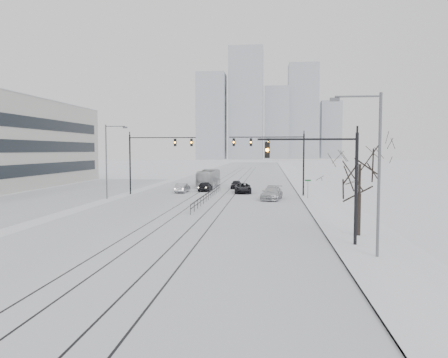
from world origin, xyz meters
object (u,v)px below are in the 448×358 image
sedan_sb_inner (205,186)px  sedan_nb_right (272,193)px  sedan_nb_far (236,185)px  box_truck (209,178)px  sedan_nb_front (243,188)px  bare_tree (360,172)px  traffic_mast_near (329,173)px  sedan_sb_outer (182,188)px

sedan_sb_inner → sedan_nb_right: 13.81m
sedan_sb_inner → sedan_nb_far: 6.12m
box_truck → sedan_nb_front: bearing=123.3°
bare_tree → box_truck: size_ratio=0.61×
bare_tree → sedan_nb_right: (-5.72, 22.27, -3.72)m
bare_tree → sedan_sb_inner: bare_tree is taller
box_truck → sedan_nb_right: bearing=121.7°
traffic_mast_near → sedan_nb_front: bearing=102.4°
traffic_mast_near → sedan_nb_far: traffic_mast_near is taller
sedan_nb_front → box_truck: size_ratio=0.49×
box_truck → bare_tree: bearing=113.7°
sedan_nb_far → sedan_sb_inner: bearing=-131.7°
sedan_sb_outer → sedan_nb_far: sedan_sb_outer is taller
bare_tree → box_truck: bare_tree is taller
traffic_mast_near → sedan_sb_inner: bearing=110.0°
bare_tree → sedan_nb_right: bearing=104.4°
traffic_mast_near → sedan_sb_outer: 36.53m
bare_tree → sedan_nb_right: 23.29m
sedan_sb_outer → box_truck: (2.27, 10.44, 0.72)m
traffic_mast_near → bare_tree: 3.85m
bare_tree → traffic_mast_near: bearing=-128.8°
sedan_nb_right → box_truck: bearing=128.6°
sedan_nb_right → sedan_sb_outer: bearing=158.0°
sedan_sb_outer → sedan_nb_right: sedan_nb_right is taller
sedan_nb_front → sedan_nb_right: bearing=-67.9°
sedan_nb_far → bare_tree: bearing=-72.1°
sedan_sb_outer → box_truck: 10.71m
traffic_mast_near → bare_tree: (2.41, 3.00, -0.07)m
sedan_nb_right → sedan_nb_far: (-5.37, 14.47, -0.13)m
sedan_nb_front → box_truck: (-6.18, 10.24, 0.70)m
sedan_sb_outer → sedan_nb_right: (12.40, -7.48, 0.11)m
sedan_nb_front → sedan_sb_outer: bearing=176.3°
bare_tree → sedan_sb_outer: (-18.12, 29.75, -3.83)m
sedan_sb_inner → sedan_nb_front: 6.05m
sedan_sb_inner → sedan_nb_front: size_ratio=0.83×
box_truck → sedan_sb_outer: bearing=79.9°
sedan_nb_front → sedan_nb_right: (3.94, -7.68, 0.09)m
traffic_mast_near → sedan_nb_right: bearing=97.5°
sedan_nb_far → sedan_nb_front: bearing=-77.0°
sedan_nb_front → bare_tree: bearing=-77.2°
bare_tree → sedan_sb_outer: bare_tree is taller
sedan_sb_inner → sedan_nb_right: sedan_nb_right is taller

